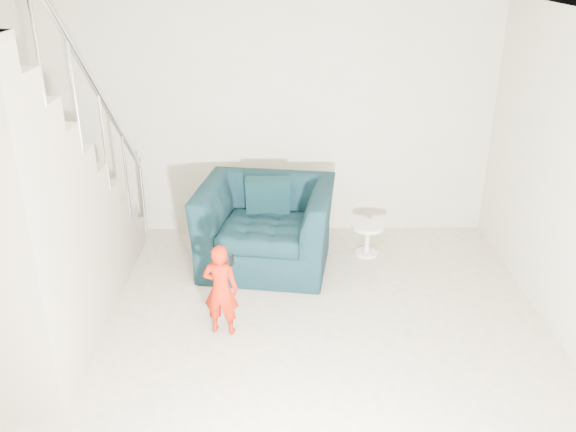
# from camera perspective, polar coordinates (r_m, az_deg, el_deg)

# --- Properties ---
(floor) EXTENTS (5.50, 5.50, 0.00)m
(floor) POSITION_cam_1_polar(r_m,az_deg,el_deg) (5.08, -1.59, -14.42)
(floor) COLOR gray
(floor) RESTS_ON ground
(ceiling) EXTENTS (5.50, 5.50, 0.00)m
(ceiling) POSITION_cam_1_polar(r_m,az_deg,el_deg) (4.01, -2.04, 17.49)
(ceiling) COLOR silver
(ceiling) RESTS_ON back_wall
(back_wall) EXTENTS (5.00, 0.00, 5.00)m
(back_wall) POSITION_cam_1_polar(r_m,az_deg,el_deg) (6.97, -1.40, 8.95)
(back_wall) COLOR #ABA68B
(back_wall) RESTS_ON floor
(armchair) EXTENTS (1.53, 1.39, 0.89)m
(armchair) POSITION_cam_1_polar(r_m,az_deg,el_deg) (6.45, -2.07, -0.90)
(armchair) COLOR black
(armchair) RESTS_ON floor
(toddler) EXTENTS (0.34, 0.26, 0.86)m
(toddler) POSITION_cam_1_polar(r_m,az_deg,el_deg) (5.34, -6.29, -6.87)
(toddler) COLOR #982604
(toddler) RESTS_ON floor
(side_table) EXTENTS (0.36, 0.36, 0.36)m
(side_table) POSITION_cam_1_polar(r_m,az_deg,el_deg) (6.77, 7.44, -1.74)
(side_table) COLOR silver
(side_table) RESTS_ON floor
(staircase) EXTENTS (1.02, 3.03, 3.62)m
(staircase) POSITION_cam_1_polar(r_m,az_deg,el_deg) (5.45, -23.13, -1.93)
(staircase) COLOR #ADA089
(staircase) RESTS_ON floor
(cushion) EXTENTS (0.47, 0.23, 0.47)m
(cushion) POSITION_cam_1_polar(r_m,az_deg,el_deg) (6.54, -1.88, 1.79)
(cushion) COLOR black
(cushion) RESTS_ON armchair
(throw) EXTENTS (0.05, 0.51, 0.57)m
(throw) POSITION_cam_1_polar(r_m,az_deg,el_deg) (6.38, -7.53, -0.26)
(throw) COLOR black
(throw) RESTS_ON armchair
(phone) EXTENTS (0.04, 0.05, 0.10)m
(phone) POSITION_cam_1_polar(r_m,az_deg,el_deg) (5.13, -5.31, -4.13)
(phone) COLOR black
(phone) RESTS_ON toddler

